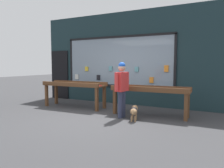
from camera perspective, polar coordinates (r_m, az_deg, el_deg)
ground_plane at (r=6.38m, az=-4.96°, el=-8.61°), size 40.00×40.00×0.00m
shopfront_facade at (r=8.33m, az=3.57°, el=6.54°), size 7.41×0.29×3.46m
display_table_left at (r=7.80m, az=-9.76°, el=-0.74°), size 2.32×0.79×0.91m
display_table_right at (r=6.51m, az=9.89°, el=-2.18°), size 2.31×0.66×0.88m
person_browsing at (r=6.17m, az=2.57°, el=-0.48°), size 0.26×0.63×1.58m
small_dog at (r=5.98m, az=5.79°, el=-6.99°), size 0.30×0.60×0.38m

